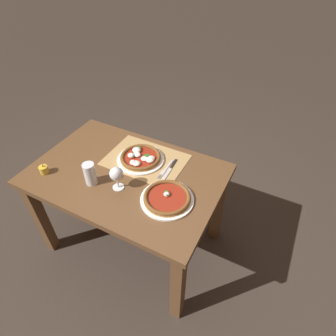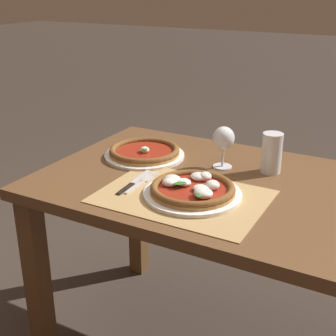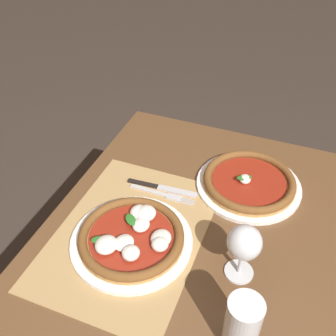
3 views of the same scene
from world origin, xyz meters
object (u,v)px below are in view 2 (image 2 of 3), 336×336
object	(u,v)px
wine_glass	(223,140)
knife	(134,182)
pizza_near	(193,189)
pizza_far	(144,152)
pint_glass	(272,154)
fork	(142,182)

from	to	relation	value
wine_glass	knife	world-z (taller)	wine_glass
pizza_near	pizza_far	size ratio (longest dim) A/B	1.01
pizza_near	pizza_far	distance (m)	0.39
pizza_near	pint_glass	size ratio (longest dim) A/B	2.16
wine_glass	pint_glass	distance (m)	0.18
pizza_far	fork	distance (m)	0.26
pizza_near	fork	world-z (taller)	pizza_near
pizza_far	pint_glass	bearing A→B (deg)	9.87
pizza_far	wine_glass	distance (m)	0.32
fork	knife	size ratio (longest dim) A/B	0.93
pizza_far	fork	xyz separation A→B (m)	(0.13, -0.23, -0.01)
wine_glass	fork	world-z (taller)	wine_glass
pizza_far	knife	xyz separation A→B (m)	(0.10, -0.24, -0.01)
pizza_far	knife	world-z (taller)	pizza_far
pizza_far	pint_glass	size ratio (longest dim) A/B	2.14
wine_glass	knife	size ratio (longest dim) A/B	0.72
pizza_far	pint_glass	distance (m)	0.49
pint_glass	knife	xyz separation A→B (m)	(-0.37, -0.32, -0.06)
fork	knife	xyz separation A→B (m)	(-0.03, -0.01, 0.00)
wine_glass	pint_glass	size ratio (longest dim) A/B	1.07
wine_glass	pizza_far	bearing A→B (deg)	-171.78
pint_glass	fork	bearing A→B (deg)	-138.43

